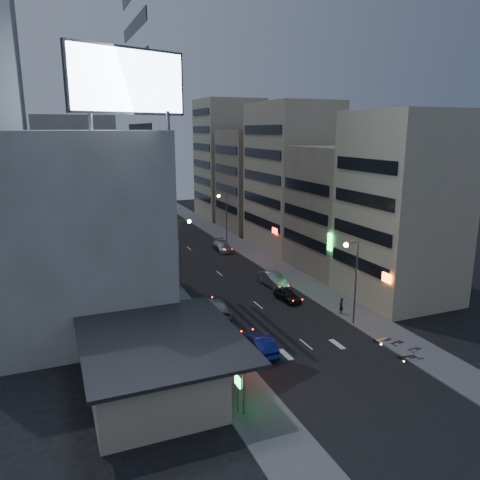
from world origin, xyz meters
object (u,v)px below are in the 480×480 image
parked_car_right_far (222,246)px  road_car_blue (260,344)px  scooter_black_a (415,349)px  road_car_silver (216,307)px  parked_car_left (160,255)px  parked_car_right_mid (273,279)px  person (341,306)px  scooter_silver_b (388,331)px  scooter_silver_a (421,351)px  parked_car_right_near (287,295)px  scooter_blue (418,341)px  scooter_black_b (400,334)px

parked_car_right_far → road_car_blue: size_ratio=1.09×
parked_car_right_far → road_car_blue: (-8.64, -32.50, 0.03)m
scooter_black_a → road_car_silver: bearing=49.4°
parked_car_left → scooter_black_a: parked_car_left is taller
parked_car_right_mid → parked_car_right_far: parked_car_right_mid is taller
road_car_silver → person: size_ratio=3.46×
scooter_silver_b → scooter_silver_a: bearing=177.4°
parked_car_right_near → parked_car_left: parked_car_left is taller
person → scooter_blue: person is taller
scooter_silver_b → person: bearing=0.3°
road_car_blue → road_car_silver: 8.97m
scooter_blue → parked_car_left: bearing=16.5°
scooter_silver_a → scooter_silver_b: bearing=9.8°
road_car_silver → scooter_silver_b: 16.33m
parked_car_right_mid → road_car_blue: bearing=-125.6°
road_car_blue → parked_car_right_mid: bearing=-115.3°
parked_car_right_near → parked_car_left: 22.90m
road_car_silver → scooter_blue: 18.82m
person → parked_car_right_near: bearing=-89.3°
parked_car_right_near → parked_car_right_far: (0.86, 22.66, 0.10)m
parked_car_left → road_car_blue: bearing=86.2°
parked_car_right_mid → scooter_blue: size_ratio=2.80×
parked_car_right_far → scooter_silver_a: bearing=-82.0°
parked_car_right_mid → parked_car_left: size_ratio=0.95×
scooter_black_a → scooter_black_b: scooter_black_a is taller
scooter_blue → scooter_black_b: (-0.51, 1.54, 0.00)m
road_car_blue → scooter_black_a: road_car_blue is taller
road_car_silver → scooter_blue: road_car_silver is taller
parked_car_right_near → parked_car_right_far: 22.67m
road_car_silver → parked_car_right_mid: bearing=-139.1°
scooter_blue → scooter_silver_b: size_ratio=0.93×
road_car_blue → person: size_ratio=2.89×
road_car_blue → road_car_silver: (-0.69, 8.94, 0.04)m
scooter_black_a → parked_car_right_far: bearing=13.4°
parked_car_right_mid → scooter_black_a: bearing=-87.7°
scooter_black_a → parked_car_left: bearing=28.5°
road_car_silver → scooter_silver_a: road_car_silver is taller
parked_car_right_near → parked_car_left: bearing=108.4°
parked_car_right_mid → person: size_ratio=3.04×
parked_car_right_near → parked_car_right_far: parked_car_right_far is taller
scooter_black_b → scooter_silver_a: bearing=164.7°
person → scooter_silver_a: person is taller
road_car_silver → scooter_black_b: (12.85, -11.72, -0.16)m
parked_car_right_far → scooter_black_b: 35.46m
parked_car_left → parked_car_right_mid: bearing=115.2°
parked_car_right_near → person: person is taller
parked_car_left → road_car_silver: road_car_silver is taller
road_car_blue → scooter_blue: (12.67, -4.32, -0.12)m
parked_car_right_far → scooter_black_a: size_ratio=2.74×
road_car_silver → scooter_black_a: bearing=138.2°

